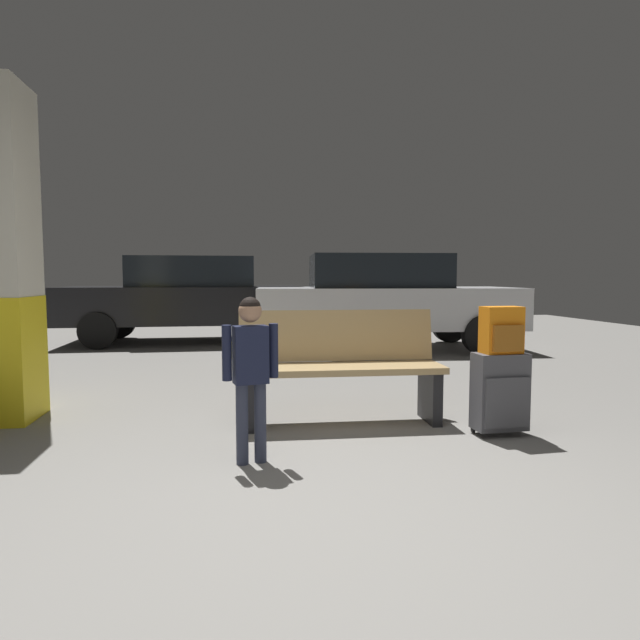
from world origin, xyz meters
The scene contains 7 objects.
ground_plane centered at (0.00, 4.00, -0.05)m, with size 18.00×18.00×0.10m, color gray.
bench centered at (0.45, 1.70, 0.44)m, with size 1.61×0.56×0.89m.
suitcase centered at (1.54, 1.15, 0.32)m, with size 0.39×0.25×0.60m.
backpack_bright centered at (1.54, 1.15, 0.77)m, with size 0.29×0.21×0.34m.
child centered at (-0.27, 0.81, 0.64)m, with size 0.34×0.20×1.04m.
parked_car_near centered at (1.95, 5.98, 0.81)m, with size 4.21×2.02×1.51m.
parked_car_far centered at (-1.27, 7.41, 0.81)m, with size 4.12×1.84×1.51m.
Camera 1 is at (-0.32, -2.54, 1.16)m, focal length 30.60 mm.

